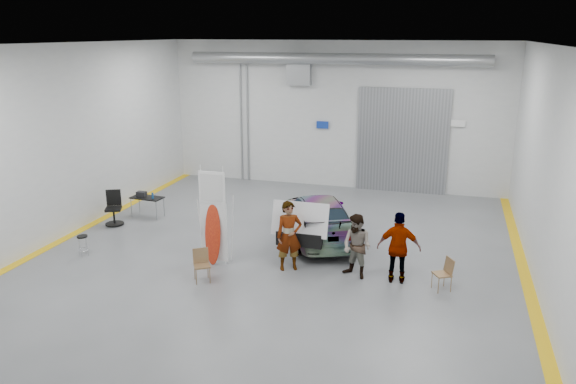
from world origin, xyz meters
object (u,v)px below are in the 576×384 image
(person_b, at_px, (357,246))
(work_table, at_px, (146,197))
(sedan_car, at_px, (317,216))
(person_a, at_px, (289,236))
(shop_stool, at_px, (83,246))
(person_c, at_px, (399,248))
(folding_chair_near, at_px, (202,272))
(folding_chair_far, at_px, (441,280))
(surfboard_display, at_px, (213,225))
(office_chair, at_px, (115,210))

(person_b, relative_size, work_table, 1.48)
(sedan_car, bearing_deg, work_table, -27.90)
(person_a, bearing_deg, shop_stool, 160.84)
(shop_stool, height_order, work_table, work_table)
(person_c, bearing_deg, sedan_car, -46.83)
(folding_chair_near, height_order, folding_chair_far, folding_chair_near)
(person_c, relative_size, surfboard_display, 0.67)
(work_table, bearing_deg, person_b, -20.51)
(folding_chair_near, xyz_separation_m, shop_stool, (-4.07, 0.61, 0.04))
(surfboard_display, bearing_deg, folding_chair_near, -80.28)
(sedan_car, xyz_separation_m, person_c, (2.80, -2.67, 0.27))
(sedan_car, bearing_deg, office_chair, -18.77)
(person_c, distance_m, surfboard_display, 5.09)
(folding_chair_near, distance_m, folding_chair_far, 6.15)
(shop_stool, bearing_deg, folding_chair_near, -8.53)
(sedan_car, xyz_separation_m, person_a, (-0.15, -2.67, 0.29))
(sedan_car, xyz_separation_m, shop_stool, (-6.18, -3.46, -0.38))
(person_b, height_order, surfboard_display, surfboard_display)
(folding_chair_near, relative_size, folding_chair_far, 1.02)
(sedan_car, bearing_deg, surfboard_display, 26.92)
(shop_stool, bearing_deg, person_b, 5.71)
(person_a, xyz_separation_m, surfboard_display, (-2.13, -0.24, 0.18))
(folding_chair_far, height_order, office_chair, office_chair)
(person_c, xyz_separation_m, work_table, (-9.09, 2.99, -0.24))
(sedan_car, height_order, person_c, person_c)
(person_a, height_order, person_b, person_a)
(office_chair, bearing_deg, person_a, -40.83)
(person_c, distance_m, office_chair, 9.86)
(person_b, distance_m, person_c, 1.09)
(person_b, height_order, person_c, person_c)
(person_a, xyz_separation_m, folding_chair_near, (-1.96, -1.40, -0.71))
(work_table, bearing_deg, person_a, -25.99)
(person_a, relative_size, office_chair, 1.68)
(sedan_car, distance_m, folding_chair_far, 4.85)
(folding_chair_far, bearing_deg, sedan_car, -155.93)
(person_a, xyz_separation_m, work_table, (-6.14, 2.99, -0.26))
(sedan_car, xyz_separation_m, folding_chair_far, (3.92, -2.83, -0.42))
(sedan_car, distance_m, person_c, 3.87)
(folding_chair_near, bearing_deg, surfboard_display, 66.05)
(shop_stool, bearing_deg, folding_chair_far, 3.55)
(person_a, distance_m, work_table, 6.84)
(person_c, xyz_separation_m, folding_chair_near, (-4.91, -1.40, -0.69))
(person_a, relative_size, work_table, 1.65)
(folding_chair_far, bearing_deg, person_b, -124.29)
(person_a, distance_m, person_b, 1.86)
(surfboard_display, relative_size, office_chair, 2.46)
(surfboard_display, xyz_separation_m, work_table, (-4.01, 3.23, -0.44))
(folding_chair_near, height_order, office_chair, office_chair)
(person_a, relative_size, folding_chair_far, 2.30)
(person_b, bearing_deg, folding_chair_near, -133.87)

